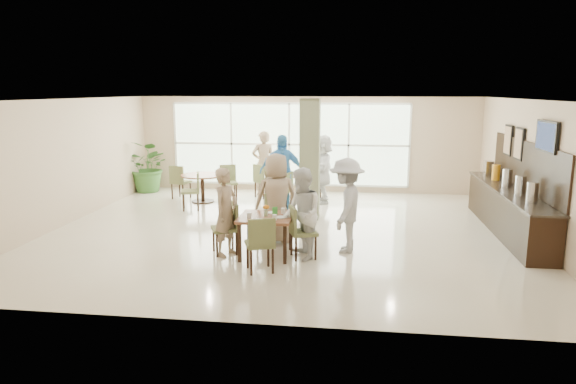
# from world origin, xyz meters

# --- Properties ---
(ground) EXTENTS (10.00, 10.00, 0.00)m
(ground) POSITION_xyz_m (0.00, 0.00, 0.00)
(ground) COLOR beige
(ground) RESTS_ON ground
(room_shell) EXTENTS (10.00, 10.00, 10.00)m
(room_shell) POSITION_xyz_m (0.00, 0.00, 1.70)
(room_shell) COLOR white
(room_shell) RESTS_ON ground
(window_bank) EXTENTS (7.00, 0.04, 7.00)m
(window_bank) POSITION_xyz_m (-0.50, 4.46, 1.40)
(window_bank) COLOR silver
(window_bank) RESTS_ON ground
(column) EXTENTS (0.45, 0.45, 2.80)m
(column) POSITION_xyz_m (0.40, 1.20, 1.40)
(column) COLOR #6A6F4D
(column) RESTS_ON ground
(main_table) EXTENTS (0.96, 0.96, 0.75)m
(main_table) POSITION_xyz_m (-0.14, -1.72, 0.66)
(main_table) COLOR brown
(main_table) RESTS_ON ground
(round_table_left) EXTENTS (1.15, 1.15, 0.75)m
(round_table_left) POSITION_xyz_m (-2.63, 2.62, 0.58)
(round_table_left) COLOR brown
(round_table_left) RESTS_ON ground
(round_table_right) EXTENTS (1.02, 1.02, 0.75)m
(round_table_right) POSITION_xyz_m (-0.38, 2.97, 0.56)
(round_table_right) COLOR brown
(round_table_right) RESTS_ON ground
(chairs_main_table) EXTENTS (2.06, 2.19, 0.95)m
(chairs_main_table) POSITION_xyz_m (-0.17, -1.71, 0.47)
(chairs_main_table) COLOR #555B32
(chairs_main_table) RESTS_ON ground
(chairs_table_left) EXTENTS (1.93, 1.89, 0.95)m
(chairs_table_left) POSITION_xyz_m (-2.67, 2.54, 0.47)
(chairs_table_left) COLOR #555B32
(chairs_table_left) RESTS_ON ground
(chairs_table_right) EXTENTS (1.98, 1.91, 0.95)m
(chairs_table_right) POSITION_xyz_m (-0.40, 2.98, 0.47)
(chairs_table_right) COLOR #555B32
(chairs_table_right) RESTS_ON ground
(tabletop_clutter) EXTENTS (0.69, 0.77, 0.21)m
(tabletop_clutter) POSITION_xyz_m (-0.07, -1.76, 0.81)
(tabletop_clutter) COLOR white
(tabletop_clutter) RESTS_ON main_table
(buffet_counter) EXTENTS (0.64, 4.70, 1.95)m
(buffet_counter) POSITION_xyz_m (4.70, 0.51, 0.55)
(buffet_counter) COLOR black
(buffet_counter) RESTS_ON ground
(wall_tv) EXTENTS (0.06, 1.00, 0.58)m
(wall_tv) POSITION_xyz_m (4.94, -0.60, 2.15)
(wall_tv) COLOR black
(wall_tv) RESTS_ON ground
(framed_art_a) EXTENTS (0.05, 0.55, 0.70)m
(framed_art_a) POSITION_xyz_m (4.95, 1.00, 1.85)
(framed_art_a) COLOR black
(framed_art_a) RESTS_ON ground
(framed_art_b) EXTENTS (0.05, 0.55, 0.70)m
(framed_art_b) POSITION_xyz_m (4.95, 1.80, 1.85)
(framed_art_b) COLOR black
(framed_art_b) RESTS_ON ground
(potted_plant) EXTENTS (1.69, 1.69, 1.53)m
(potted_plant) POSITION_xyz_m (-4.60, 3.77, 0.76)
(potted_plant) COLOR #366729
(potted_plant) RESTS_ON ground
(teen_left) EXTENTS (0.58, 0.69, 1.62)m
(teen_left) POSITION_xyz_m (-0.87, -1.75, 0.81)
(teen_left) COLOR tan
(teen_left) RESTS_ON ground
(teen_far) EXTENTS (0.99, 0.79, 1.79)m
(teen_far) POSITION_xyz_m (-0.07, -0.86, 0.90)
(teen_far) COLOR tan
(teen_far) RESTS_ON ground
(teen_right) EXTENTS (0.89, 0.98, 1.65)m
(teen_right) POSITION_xyz_m (0.52, -1.79, 0.83)
(teen_right) COLOR white
(teen_right) RESTS_ON ground
(teen_standing) EXTENTS (0.81, 1.22, 1.77)m
(teen_standing) POSITION_xyz_m (1.30, -1.26, 0.89)
(teen_standing) COLOR #AEAEB1
(teen_standing) RESTS_ON ground
(adult_a) EXTENTS (1.21, 0.83, 1.90)m
(adult_a) POSITION_xyz_m (-0.40, 2.10, 0.95)
(adult_a) COLOR #438DCA
(adult_a) RESTS_ON ground
(adult_b) EXTENTS (0.91, 1.77, 1.83)m
(adult_b) POSITION_xyz_m (0.58, 2.97, 0.92)
(adult_b) COLOR white
(adult_b) RESTS_ON ground
(adult_standing) EXTENTS (0.78, 0.63, 1.85)m
(adult_standing) POSITION_xyz_m (-1.15, 3.74, 0.93)
(adult_standing) COLOR tan
(adult_standing) RESTS_ON ground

